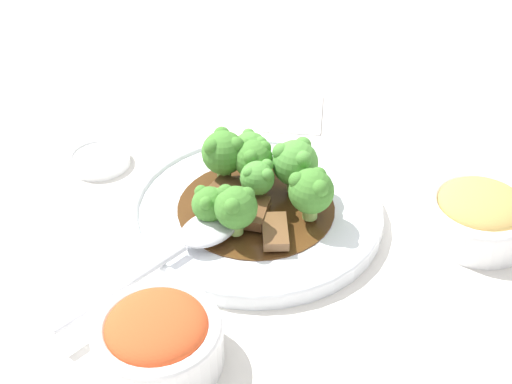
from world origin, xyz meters
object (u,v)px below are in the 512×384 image
Objects in this scene: broccoli_floret_7 at (261,178)px; broccoli_floret_3 at (236,207)px; broccoli_floret_0 at (253,159)px; broccoli_floret_4 at (311,190)px; side_bowl_kimchi at (158,338)px; broccoli_floret_5 at (250,149)px; side_bowl_appetizer at (480,214)px; beef_strip_0 at (219,198)px; serving_spoon at (198,236)px; broccoli_floret_2 at (224,152)px; main_plate at (256,211)px; sauce_dish at (99,159)px; beef_strip_2 at (275,231)px; broccoli_floret_6 at (210,204)px; beef_strip_1 at (251,212)px; broccoli_floret_1 at (295,162)px.

broccoli_floret_3 is at bearing -14.02° from broccoli_floret_7.
broccoli_floret_4 is at bearing 57.39° from broccoli_floret_0.
broccoli_floret_3 is at bearing 168.85° from side_bowl_kimchi.
side_bowl_kimchi is at bearing -4.62° from broccoli_floret_5.
broccoli_floret_4 is at bearing -78.42° from side_bowl_appetizer.
beef_strip_0 is 0.34× the size of serving_spoon.
broccoli_floret_2 reaches higher than broccoli_floret_7.
side_bowl_appetizer is (0.01, 0.26, -0.03)m from broccoli_floret_2.
broccoli_floret_4 is 0.17m from side_bowl_appetizer.
main_plate is at bearing -83.79° from side_bowl_appetizer.
broccoli_floret_0 reaches higher than sauce_dish.
broccoli_floret_2 is 0.51× the size of side_bowl_appetizer.
broccoli_floret_3 is 1.11× the size of broccoli_floret_5.
broccoli_floret_0 is at bearing 82.09° from sauce_dish.
broccoli_floret_0 is at bearing -92.19° from side_bowl_appetizer.
broccoli_floret_0 reaches higher than serving_spoon.
broccoli_floret_0 is 0.92× the size of broccoli_floret_2.
beef_strip_2 is 0.20m from side_bowl_appetizer.
broccoli_floret_6 is (0.07, -0.03, -0.01)m from broccoli_floret_0.
beef_strip_2 is at bearing -70.74° from side_bowl_appetizer.
broccoli_floret_6 reaches higher than serving_spoon.
broccoli_floret_2 reaches higher than beef_strip_0.
broccoli_floret_0 is 1.23× the size of broccoli_floret_6.
beef_strip_1 is (0.02, 0.04, 0.00)m from beef_strip_0.
beef_strip_2 is 0.08m from broccoli_floret_1.
side_bowl_kimchi is (0.23, -0.03, -0.02)m from broccoli_floret_0.
main_plate is 0.06m from broccoli_floret_6.
broccoli_floret_7 is at bearing 168.09° from side_bowl_kimchi.
beef_strip_2 reaches higher than sauce_dish.
broccoli_floret_3 is 0.73× the size of sauce_dish.
broccoli_floret_5 is at bearing -97.57° from side_bowl_appetizer.
beef_strip_2 is 1.15× the size of broccoli_floret_7.
broccoli_floret_5 is 0.42× the size of side_bowl_appetizer.
beef_strip_2 is 0.75× the size of sauce_dish.
broccoli_floret_4 is (0.01, 0.09, 0.03)m from beef_strip_0.
broccoli_floret_3 is at bearing 21.51° from broccoli_floret_2.
broccoli_floret_1 is at bearing 175.33° from beef_strip_2.
broccoli_floret_6 is 0.26m from side_bowl_appetizer.
broccoli_floret_2 is at bearing -179.89° from serving_spoon.
broccoli_floret_1 is 0.13m from serving_spoon.
side_bowl_kimchi reaches higher than main_plate.
broccoli_floret_2 is (-0.00, -0.03, 0.00)m from broccoli_floret_0.
broccoli_floret_6 is at bearing -75.95° from side_bowl_appetizer.
beef_strip_2 is 0.48× the size of side_bowl_appetizer.
beef_strip_1 is at bearing 139.14° from serving_spoon.
broccoli_floret_3 is 0.27× the size of serving_spoon.
broccoli_floret_2 is 0.29× the size of serving_spoon.
broccoli_floret_0 reaches higher than main_plate.
broccoli_floret_0 is 0.23m from side_bowl_kimchi.
side_bowl_appetizer is at bearing 87.39° from broccoli_floret_2.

